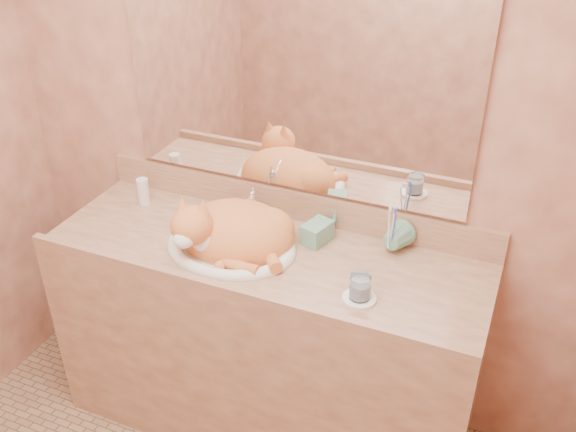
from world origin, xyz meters
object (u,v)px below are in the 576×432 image
at_px(cat, 231,230).
at_px(toothbrush_cup, 390,244).
at_px(water_glass, 360,287).
at_px(vanity_counter, 266,342).
at_px(sink_basin, 230,231).
at_px(soap_dispenser, 308,228).

xyz_separation_m(cat, toothbrush_cup, (0.54, 0.17, -0.02)).
distance_m(toothbrush_cup, water_glass, 0.28).
distance_m(vanity_counter, toothbrush_cup, 0.65).
height_order(vanity_counter, water_glass, water_glass).
bearing_deg(water_glass, toothbrush_cup, 85.62).
height_order(cat, toothbrush_cup, cat).
xyz_separation_m(toothbrush_cup, water_glass, (-0.02, -0.28, 0.00)).
bearing_deg(cat, sink_basin, -75.64).
bearing_deg(vanity_counter, cat, -175.29).
height_order(vanity_counter, cat, cat).
xyz_separation_m(soap_dispenser, water_glass, (0.26, -0.21, -0.03)).
distance_m(cat, soap_dispenser, 0.28).
bearing_deg(sink_basin, cat, 122.42).
bearing_deg(toothbrush_cup, water_glass, -94.38).
xyz_separation_m(soap_dispenser, toothbrush_cup, (0.28, 0.07, -0.04)).
relative_size(vanity_counter, toothbrush_cup, 15.40).
relative_size(vanity_counter, soap_dispenser, 9.36).
bearing_deg(cat, soap_dispenser, 11.90).
distance_m(sink_basin, toothbrush_cup, 0.57).
distance_m(vanity_counter, soap_dispenser, 0.53).
relative_size(vanity_counter, cat, 3.75).
bearing_deg(soap_dispenser, sink_basin, -140.30).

